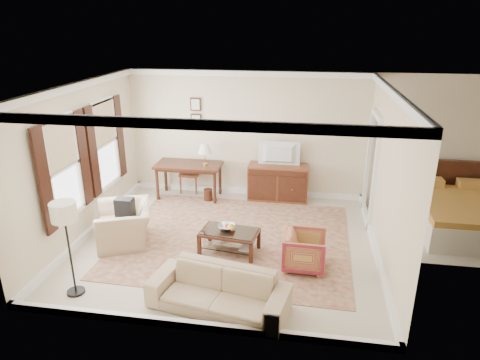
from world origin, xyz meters
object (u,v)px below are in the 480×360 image
(writing_desk, at_px, (189,168))
(coffee_table, at_px, (229,236))
(sideboard, at_px, (278,182))
(striped_armchair, at_px, (305,249))
(club_armchair, at_px, (124,218))
(sofa, at_px, (218,285))
(tv, at_px, (279,147))

(writing_desk, xyz_separation_m, coffee_table, (1.40, -2.38, -0.39))
(sideboard, xyz_separation_m, striped_armchair, (0.67, -2.87, -0.07))
(sideboard, xyz_separation_m, club_armchair, (-2.67, -2.50, 0.06))
(sofa, bearing_deg, coffee_table, 106.01)
(club_armchair, bearing_deg, writing_desk, 142.89)
(sideboard, height_order, striped_armchair, sideboard)
(coffee_table, bearing_deg, striped_armchair, -13.07)
(club_armchair, bearing_deg, striped_armchair, 61.17)
(sideboard, xyz_separation_m, coffee_table, (-0.66, -2.57, -0.09))
(coffee_table, bearing_deg, club_armchair, 178.10)
(writing_desk, distance_m, coffee_table, 2.79)
(writing_desk, bearing_deg, tv, 4.60)
(writing_desk, height_order, sofa, writing_desk)
(sideboard, relative_size, tv, 1.51)
(sideboard, bearing_deg, club_armchair, -136.89)
(striped_armchair, bearing_deg, sofa, 138.92)
(writing_desk, height_order, striped_armchair, writing_desk)
(sideboard, relative_size, coffee_table, 1.26)
(writing_desk, bearing_deg, sideboard, 5.16)
(striped_armchair, bearing_deg, coffee_table, 78.63)
(sideboard, bearing_deg, sofa, -97.20)
(club_armchair, distance_m, sofa, 2.72)
(tv, relative_size, club_armchair, 0.81)
(sideboard, xyz_separation_m, sofa, (-0.53, -4.17, -0.03))
(coffee_table, bearing_deg, writing_desk, 120.44)
(striped_armchair, distance_m, sofa, 1.76)
(writing_desk, bearing_deg, coffee_table, -59.56)
(tv, xyz_separation_m, club_armchair, (-2.67, -2.48, -0.80))
(writing_desk, distance_m, club_armchair, 2.40)
(writing_desk, xyz_separation_m, sofa, (1.54, -3.98, -0.32))
(tv, distance_m, striped_armchair, 3.08)
(sideboard, distance_m, tv, 0.87)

